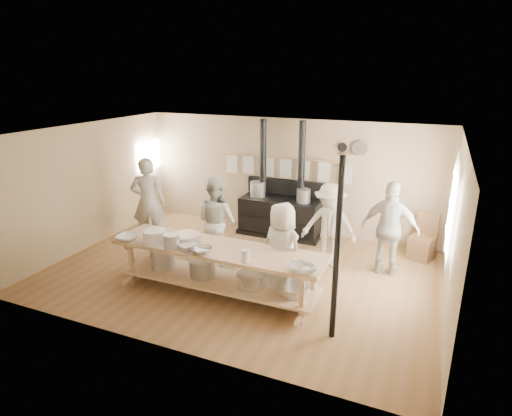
{
  "coord_description": "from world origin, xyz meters",
  "views": [
    {
      "loc": [
        3.12,
        -6.58,
        3.6
      ],
      "look_at": [
        0.22,
        0.2,
        1.22
      ],
      "focal_mm": 30.0,
      "sensor_mm": 36.0,
      "label": 1
    }
  ],
  "objects_px": {
    "cook_right": "(390,229)",
    "cook_by_window": "(329,225)",
    "cook_center": "(282,249)",
    "cook_far_left": "(148,202)",
    "cook_left": "(217,221)",
    "prep_table": "(218,265)",
    "roasting_pan": "(185,245)",
    "chair": "(422,246)",
    "stove": "(280,213)"
  },
  "relations": [
    {
      "from": "cook_right",
      "to": "cook_by_window",
      "type": "xyz_separation_m",
      "value": [
        -1.1,
        -0.06,
        -0.07
      ]
    },
    {
      "from": "cook_center",
      "to": "cook_far_left",
      "type": "bearing_deg",
      "value": 2.51
    },
    {
      "from": "cook_left",
      "to": "cook_far_left",
      "type": "bearing_deg",
      "value": 7.47
    },
    {
      "from": "cook_center",
      "to": "prep_table",
      "type": "bearing_deg",
      "value": 43.25
    },
    {
      "from": "roasting_pan",
      "to": "cook_center",
      "type": "bearing_deg",
      "value": 26.44
    },
    {
      "from": "cook_center",
      "to": "chair",
      "type": "bearing_deg",
      "value": -114.12
    },
    {
      "from": "cook_left",
      "to": "cook_center",
      "type": "relative_size",
      "value": 1.1
    },
    {
      "from": "prep_table",
      "to": "chair",
      "type": "distance_m",
      "value": 4.21
    },
    {
      "from": "roasting_pan",
      "to": "chair",
      "type": "bearing_deg",
      "value": 41.29
    },
    {
      "from": "roasting_pan",
      "to": "stove",
      "type": "bearing_deg",
      "value": 81.82
    },
    {
      "from": "prep_table",
      "to": "cook_far_left",
      "type": "height_order",
      "value": "cook_far_left"
    },
    {
      "from": "prep_table",
      "to": "cook_by_window",
      "type": "distance_m",
      "value": 2.35
    },
    {
      "from": "cook_left",
      "to": "cook_by_window",
      "type": "xyz_separation_m",
      "value": [
        1.98,
        0.79,
        -0.06
      ]
    },
    {
      "from": "stove",
      "to": "cook_far_left",
      "type": "bearing_deg",
      "value": -144.53
    },
    {
      "from": "stove",
      "to": "prep_table",
      "type": "xyz_separation_m",
      "value": [
        -0.0,
        -3.02,
        -0.0
      ]
    },
    {
      "from": "cook_right",
      "to": "cook_by_window",
      "type": "relative_size",
      "value": 1.09
    },
    {
      "from": "cook_left",
      "to": "cook_by_window",
      "type": "distance_m",
      "value": 2.14
    },
    {
      "from": "cook_far_left",
      "to": "prep_table",
      "type": "bearing_deg",
      "value": 122.42
    },
    {
      "from": "prep_table",
      "to": "chair",
      "type": "xyz_separation_m",
      "value": [
        3.07,
        2.87,
        -0.25
      ]
    },
    {
      "from": "stove",
      "to": "cook_center",
      "type": "bearing_deg",
      "value": -69.42
    },
    {
      "from": "prep_table",
      "to": "cook_by_window",
      "type": "bearing_deg",
      "value": 52.75
    },
    {
      "from": "stove",
      "to": "cook_right",
      "type": "xyz_separation_m",
      "value": [
        2.51,
        -1.11,
        0.36
      ]
    },
    {
      "from": "cook_far_left",
      "to": "cook_right",
      "type": "relative_size",
      "value": 1.09
    },
    {
      "from": "cook_left",
      "to": "chair",
      "type": "height_order",
      "value": "cook_left"
    },
    {
      "from": "cook_left",
      "to": "chair",
      "type": "relative_size",
      "value": 1.87
    },
    {
      "from": "stove",
      "to": "chair",
      "type": "bearing_deg",
      "value": -2.79
    },
    {
      "from": "cook_center",
      "to": "cook_by_window",
      "type": "bearing_deg",
      "value": -90.75
    },
    {
      "from": "prep_table",
      "to": "chair",
      "type": "bearing_deg",
      "value": 43.02
    },
    {
      "from": "stove",
      "to": "chair",
      "type": "height_order",
      "value": "stove"
    },
    {
      "from": "cook_center",
      "to": "cook_right",
      "type": "relative_size",
      "value": 0.9
    },
    {
      "from": "prep_table",
      "to": "roasting_pan",
      "type": "height_order",
      "value": "roasting_pan"
    },
    {
      "from": "stove",
      "to": "chair",
      "type": "xyz_separation_m",
      "value": [
        3.07,
        -0.15,
        -0.25
      ]
    },
    {
      "from": "cook_right",
      "to": "cook_center",
      "type": "bearing_deg",
      "value": 48.21
    },
    {
      "from": "cook_far_left",
      "to": "cook_right",
      "type": "bearing_deg",
      "value": 158.77
    },
    {
      "from": "stove",
      "to": "cook_by_window",
      "type": "bearing_deg",
      "value": -39.58
    },
    {
      "from": "prep_table",
      "to": "cook_right",
      "type": "bearing_deg",
      "value": 37.26
    },
    {
      "from": "cook_far_left",
      "to": "cook_center",
      "type": "height_order",
      "value": "cook_far_left"
    },
    {
      "from": "cook_right",
      "to": "chair",
      "type": "xyz_separation_m",
      "value": [
        0.56,
        0.96,
        -0.6
      ]
    },
    {
      "from": "stove",
      "to": "cook_left",
      "type": "relative_size",
      "value": 1.5
    },
    {
      "from": "stove",
      "to": "roasting_pan",
      "type": "distance_m",
      "value": 3.31
    },
    {
      "from": "cook_left",
      "to": "chair",
      "type": "xyz_separation_m",
      "value": [
        3.65,
        1.81,
        -0.59
      ]
    },
    {
      "from": "chair",
      "to": "roasting_pan",
      "type": "xyz_separation_m",
      "value": [
        -3.54,
        -3.11,
        0.62
      ]
    },
    {
      "from": "chair",
      "to": "roasting_pan",
      "type": "bearing_deg",
      "value": -119.67
    },
    {
      "from": "prep_table",
      "to": "cook_far_left",
      "type": "relative_size",
      "value": 1.88
    },
    {
      "from": "cook_far_left",
      "to": "chair",
      "type": "bearing_deg",
      "value": 167.81
    },
    {
      "from": "cook_right",
      "to": "roasting_pan",
      "type": "xyz_separation_m",
      "value": [
        -2.98,
        -2.15,
        0.02
      ]
    },
    {
      "from": "cook_far_left",
      "to": "roasting_pan",
      "type": "bearing_deg",
      "value": 112.13
    },
    {
      "from": "cook_center",
      "to": "cook_by_window",
      "type": "xyz_separation_m",
      "value": [
        0.45,
        1.39,
        0.02
      ]
    },
    {
      "from": "cook_far_left",
      "to": "cook_center",
      "type": "relative_size",
      "value": 1.21
    },
    {
      "from": "stove",
      "to": "cook_by_window",
      "type": "distance_m",
      "value": 1.85
    }
  ]
}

